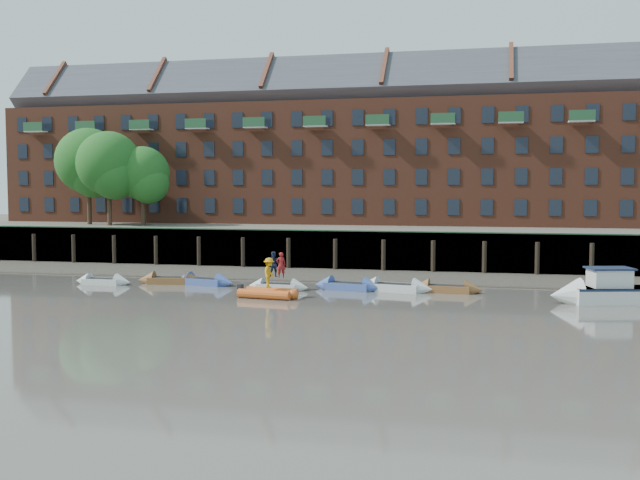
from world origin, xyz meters
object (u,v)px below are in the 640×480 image
(rib_tender, at_px, (270,293))
(person_rib_crew, at_px, (269,273))
(rowboat_4, at_px, (348,286))
(rowboat_6, at_px, (447,289))
(rowboat_3, at_px, (278,287))
(rowboat_2, at_px, (204,281))
(rowboat_5, at_px, (395,287))
(rowboat_0, at_px, (103,281))
(person_rower_b, at_px, (274,264))
(person_rower_a, at_px, (281,265))
(motor_launch, at_px, (598,292))
(rowboat_1, at_px, (170,280))

(rib_tender, bearing_deg, person_rib_crew, 139.63)
(rowboat_4, distance_m, rowboat_6, 6.51)
(rowboat_3, height_order, person_rib_crew, person_rib_crew)
(rowboat_2, bearing_deg, rowboat_5, 10.17)
(rowboat_0, height_order, rowboat_2, rowboat_2)
(rowboat_0, height_order, rowboat_4, rowboat_4)
(rib_tender, bearing_deg, rowboat_0, 173.74)
(rowboat_3, height_order, rowboat_4, rowboat_4)
(rowboat_4, distance_m, rowboat_5, 3.17)
(rowboat_3, bearing_deg, rowboat_2, 172.32)
(person_rower_b, xyz_separation_m, person_rib_crew, (0.75, -3.57, -0.15))
(person_rower_a, bearing_deg, motor_launch, 156.49)
(rowboat_2, xyz_separation_m, rowboat_4, (10.31, -0.17, 0.01))
(person_rib_crew, bearing_deg, rowboat_4, -42.77)
(rowboat_6, distance_m, rib_tender, 11.60)
(rowboat_1, bearing_deg, rowboat_4, -9.37)
(person_rib_crew, bearing_deg, rowboat_2, 52.58)
(rib_tender, bearing_deg, rowboat_5, 40.71)
(rib_tender, xyz_separation_m, person_rower_a, (-0.32, 3.50, 1.40))
(rowboat_4, xyz_separation_m, person_rower_b, (-4.86, -0.93, 1.45))
(rowboat_4, xyz_separation_m, motor_launch, (15.50, -2.26, 0.44))
(rowboat_3, height_order, person_rower_b, person_rower_b)
(rowboat_0, bearing_deg, rib_tender, -14.24)
(rowboat_5, distance_m, rowboat_6, 3.35)
(rowboat_3, relative_size, motor_launch, 0.63)
(rowboat_1, height_order, rowboat_5, rowboat_5)
(person_rower_a, xyz_separation_m, person_rib_crew, (0.22, -3.39, -0.14))
(person_rower_a, bearing_deg, rowboat_5, 168.36)
(rowboat_1, relative_size, person_rower_b, 2.79)
(rowboat_0, distance_m, rowboat_5, 20.57)
(person_rower_a, distance_m, person_rib_crew, 3.40)
(rowboat_1, bearing_deg, person_rib_crew, -36.64)
(rowboat_4, distance_m, rib_tender, 6.12)
(rib_tender, relative_size, person_rower_b, 2.22)
(rib_tender, bearing_deg, rowboat_4, 56.88)
(rib_tender, xyz_separation_m, motor_launch, (19.51, 2.35, 0.41))
(rib_tender, height_order, person_rib_crew, person_rib_crew)
(rowboat_1, distance_m, rowboat_3, 8.46)
(rowboat_5, relative_size, person_rower_b, 2.99)
(rowboat_0, distance_m, rib_tender, 13.76)
(motor_launch, bearing_deg, person_rower_a, -18.22)
(rib_tender, bearing_deg, rowboat_3, 106.44)
(rowboat_1, bearing_deg, rowboat_5, -9.12)
(rib_tender, height_order, person_rower_b, person_rower_b)
(motor_launch, distance_m, person_rower_a, 19.89)
(rowboat_2, relative_size, person_rower_a, 2.82)
(motor_launch, xyz_separation_m, person_rower_b, (-20.36, 1.33, 1.01))
(rowboat_2, bearing_deg, rowboat_4, 9.88)
(rowboat_5, xyz_separation_m, person_rib_crew, (-7.28, -4.52, 1.29))
(rowboat_1, distance_m, person_rib_crew, 10.07)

